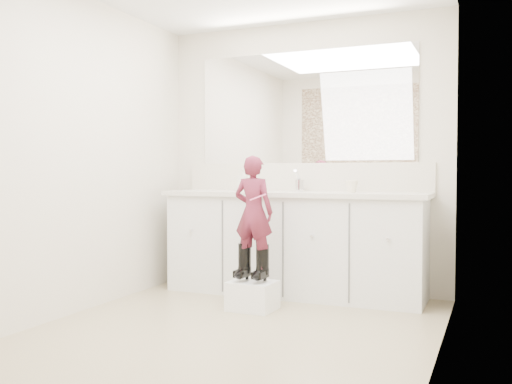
% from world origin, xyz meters
% --- Properties ---
extents(floor, '(3.00, 3.00, 0.00)m').
position_xyz_m(floor, '(0.00, 0.00, 0.00)').
color(floor, '#8E795D').
rests_on(floor, ground).
extents(wall_back, '(2.60, 0.00, 2.60)m').
position_xyz_m(wall_back, '(0.00, 1.50, 1.20)').
color(wall_back, beige).
rests_on(wall_back, floor).
extents(wall_front, '(2.60, 0.00, 2.60)m').
position_xyz_m(wall_front, '(0.00, -1.50, 1.20)').
color(wall_front, beige).
rests_on(wall_front, floor).
extents(wall_left, '(0.00, 3.00, 3.00)m').
position_xyz_m(wall_left, '(-1.30, 0.00, 1.20)').
color(wall_left, beige).
rests_on(wall_left, floor).
extents(wall_right, '(0.00, 3.00, 3.00)m').
position_xyz_m(wall_right, '(1.30, 0.00, 1.20)').
color(wall_right, beige).
rests_on(wall_right, floor).
extents(vanity_cabinet, '(2.20, 0.55, 0.85)m').
position_xyz_m(vanity_cabinet, '(0.00, 1.23, 0.42)').
color(vanity_cabinet, silver).
rests_on(vanity_cabinet, floor).
extents(countertop, '(2.28, 0.58, 0.04)m').
position_xyz_m(countertop, '(0.00, 1.21, 0.87)').
color(countertop, beige).
rests_on(countertop, vanity_cabinet).
extents(backsplash, '(2.28, 0.03, 0.25)m').
position_xyz_m(backsplash, '(0.00, 1.49, 1.02)').
color(backsplash, beige).
rests_on(backsplash, countertop).
extents(mirror, '(2.00, 0.02, 1.00)m').
position_xyz_m(mirror, '(0.00, 1.49, 1.64)').
color(mirror, white).
rests_on(mirror, wall_back).
extents(dot_panel, '(2.00, 0.01, 1.20)m').
position_xyz_m(dot_panel, '(0.00, -1.49, 1.65)').
color(dot_panel, '#472819').
rests_on(dot_panel, wall_front).
extents(faucet, '(0.08, 0.08, 0.10)m').
position_xyz_m(faucet, '(0.00, 1.38, 0.94)').
color(faucet, silver).
rests_on(faucet, countertop).
extents(cup, '(0.12, 0.12, 0.10)m').
position_xyz_m(cup, '(0.49, 1.27, 0.94)').
color(cup, '#F0E4C0').
rests_on(cup, countertop).
extents(soap_bottle, '(0.11, 0.11, 0.20)m').
position_xyz_m(soap_bottle, '(-0.48, 1.23, 0.99)').
color(soap_bottle, beige).
rests_on(soap_bottle, countertop).
extents(step_stool, '(0.36, 0.30, 0.22)m').
position_xyz_m(step_stool, '(-0.11, 0.58, 0.11)').
color(step_stool, white).
rests_on(step_stool, floor).
extents(boot_left, '(0.11, 0.20, 0.29)m').
position_xyz_m(boot_left, '(-0.19, 0.60, 0.36)').
color(boot_left, black).
rests_on(boot_left, step_stool).
extents(boot_right, '(0.11, 0.20, 0.29)m').
position_xyz_m(boot_right, '(-0.04, 0.60, 0.36)').
color(boot_right, black).
rests_on(boot_right, step_stool).
extents(toddler, '(0.32, 0.22, 0.86)m').
position_xyz_m(toddler, '(-0.11, 0.60, 0.75)').
color(toddler, '#982E4A').
rests_on(toddler, step_stool).
extents(toothbrush, '(0.14, 0.02, 0.06)m').
position_xyz_m(toothbrush, '(-0.04, 0.52, 0.87)').
color(toothbrush, pink).
rests_on(toothbrush, toddler).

